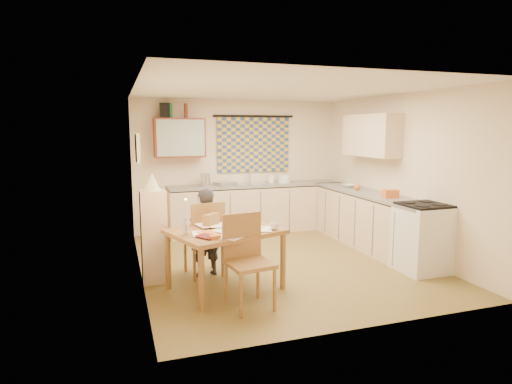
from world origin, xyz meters
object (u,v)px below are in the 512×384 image
object	(u,v)px
dining_table	(225,259)
counter_right	(371,221)
chair_far	(204,252)
counter_back	(256,208)
stove	(422,238)
shelf_stand	(154,237)
person	(205,232)

from	to	relation	value
dining_table	counter_right	bearing A→B (deg)	2.53
counter_right	dining_table	xyz separation A→B (m)	(-2.74, -1.04, -0.07)
chair_far	dining_table	bearing A→B (deg)	95.90
counter_back	dining_table	bearing A→B (deg)	-115.17
stove	shelf_stand	bearing A→B (deg)	168.22
counter_back	person	bearing A→B (deg)	-123.08
counter_right	chair_far	bearing A→B (deg)	-171.06
counter_right	shelf_stand	world-z (taller)	shelf_stand
counter_back	dining_table	xyz separation A→B (m)	(-1.29, -2.74, -0.07)
stove	person	xyz separation A→B (m)	(-2.88, 0.76, 0.12)
counter_back	counter_right	xyz separation A→B (m)	(1.45, -1.70, -0.00)
person	shelf_stand	world-z (taller)	shelf_stand
counter_right	chair_far	xyz separation A→B (m)	(-2.89, -0.45, -0.14)
counter_right	chair_far	world-z (taller)	chair_far
counter_back	dining_table	distance (m)	3.02
counter_back	shelf_stand	xyz separation A→B (m)	(-2.09, -2.20, 0.14)
person	shelf_stand	bearing A→B (deg)	-13.39
shelf_stand	person	bearing A→B (deg)	1.51
dining_table	chair_far	distance (m)	0.61
counter_back	chair_far	distance (m)	2.59
chair_far	person	xyz separation A→B (m)	(0.01, -0.04, 0.28)
counter_right	shelf_stand	bearing A→B (deg)	-171.82
counter_right	dining_table	world-z (taller)	counter_right
dining_table	person	size ratio (longest dim) A/B	1.26
counter_right	chair_far	distance (m)	2.92
chair_far	person	size ratio (longest dim) A/B	0.86
chair_far	counter_right	bearing A→B (deg)	-179.51
stove	person	size ratio (longest dim) A/B	0.80
counter_back	counter_right	size ratio (longest dim) A/B	1.12
counter_right	person	distance (m)	2.92
counter_back	chair_far	bearing A→B (deg)	-123.73
dining_table	shelf_stand	world-z (taller)	shelf_stand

